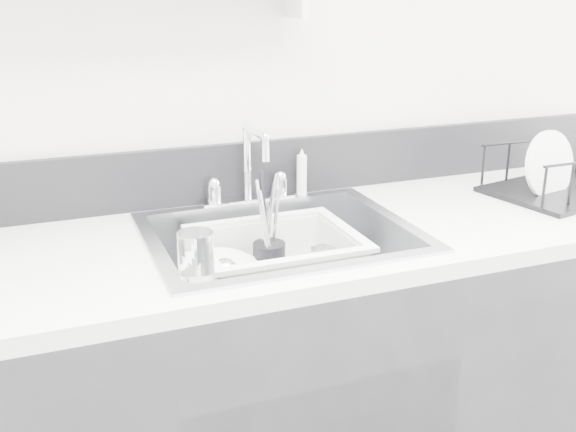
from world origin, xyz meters
name	(u,v)px	position (x,y,z in m)	size (l,w,h in m)	color
counter_run	(281,396)	(0.00, 1.19, 0.46)	(3.20, 0.62, 0.92)	#28282B
backsplash	(243,171)	(0.00, 1.49, 1.00)	(3.20, 0.02, 0.16)	black
sink	(281,267)	(0.00, 1.19, 0.83)	(0.64, 0.52, 0.20)	silver
faucet	(249,183)	(0.00, 1.44, 0.98)	(0.26, 0.18, 0.23)	silver
side_sprayer	(302,173)	(0.16, 1.44, 0.99)	(0.03, 0.03, 0.14)	white
wash_tub	(276,265)	(-0.01, 1.21, 0.83)	(0.40, 0.32, 0.15)	white
plate_stack	(234,289)	(-0.12, 1.18, 0.80)	(0.27, 0.26, 0.10)	white
utensil_cup	(269,259)	(-0.01, 1.25, 0.83)	(0.08, 0.08, 0.28)	black
ladle	(251,283)	(-0.08, 1.18, 0.81)	(0.28, 0.10, 0.08)	silver
tumbler_in_tub	(323,265)	(0.12, 1.21, 0.81)	(0.06, 0.06, 0.09)	white
tumbler_counter	(196,256)	(-0.25, 1.00, 0.97)	(0.07, 0.07, 0.10)	white
dish_rack	(562,170)	(0.87, 1.21, 0.99)	(0.39, 0.29, 0.14)	black
bowl_small	(326,288)	(0.10, 1.13, 0.78)	(0.10, 0.10, 0.03)	white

